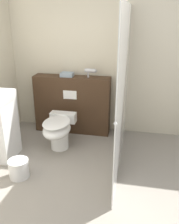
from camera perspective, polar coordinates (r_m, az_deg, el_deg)
name	(u,v)px	position (r m, az deg, el deg)	size (l,w,h in m)	color
ground_plane	(73,210)	(2.81, -3.75, -21.43)	(12.00, 12.00, 0.00)	gray
wall_back	(104,58)	(4.13, 3.33, 12.28)	(8.00, 0.06, 2.50)	beige
partition_panel	(72,104)	(4.23, -3.93, 1.73)	(1.27, 0.28, 0.96)	#3D2819
shower_glass	(123,91)	(3.16, 7.72, 4.89)	(0.04, 1.95, 2.03)	silver
toilet	(58,130)	(3.72, -7.12, -4.11)	(0.40, 0.68, 0.49)	white
hair_drier	(91,71)	(3.99, 0.27, 9.36)	(0.20, 0.06, 0.14)	#B7B7BC
folded_towel	(67,74)	(4.10, -5.15, 8.54)	(0.20, 0.17, 0.06)	#8C9EAD
waste_bin	(19,169)	(3.30, -15.85, -12.33)	(0.25, 0.25, 0.24)	silver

